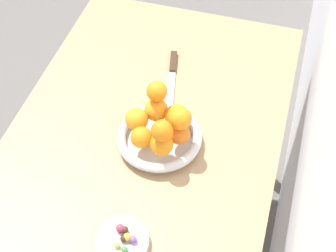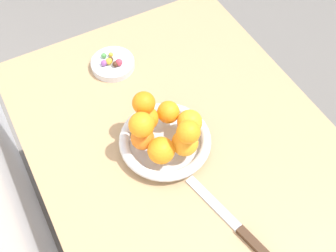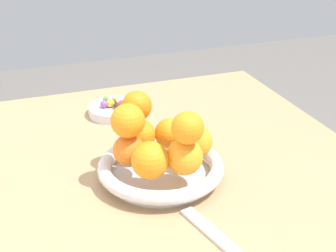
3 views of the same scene
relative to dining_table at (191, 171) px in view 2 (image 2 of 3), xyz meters
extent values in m
plane|color=slate|center=(0.00, 0.00, -0.65)|extent=(6.00, 6.00, 0.00)
cube|color=tan|center=(0.00, 0.00, 0.07)|extent=(1.10, 0.76, 0.04)
cylinder|color=tan|center=(0.49, -0.32, -0.30)|extent=(0.05, 0.05, 0.70)
cylinder|color=tan|center=(0.49, 0.32, -0.30)|extent=(0.05, 0.05, 0.70)
cylinder|color=silver|center=(0.06, 0.05, 0.10)|extent=(0.19, 0.19, 0.01)
torus|color=silver|center=(0.06, 0.05, 0.12)|extent=(0.24, 0.24, 0.03)
cylinder|color=silver|center=(0.37, 0.06, 0.10)|extent=(0.13, 0.13, 0.02)
sphere|color=orange|center=(0.00, 0.03, 0.16)|extent=(0.07, 0.07, 0.07)
sphere|color=orange|center=(0.05, -0.01, 0.16)|extent=(0.06, 0.06, 0.06)
sphere|color=orange|center=(0.10, 0.02, 0.16)|extent=(0.06, 0.06, 0.06)
sphere|color=orange|center=(0.11, 0.07, 0.16)|extent=(0.06, 0.06, 0.06)
sphere|color=orange|center=(0.06, 0.11, 0.16)|extent=(0.06, 0.06, 0.06)
sphere|color=orange|center=(0.01, 0.09, 0.16)|extent=(0.07, 0.07, 0.07)
sphere|color=orange|center=(-0.01, 0.03, 0.22)|extent=(0.06, 0.06, 0.06)
sphere|color=orange|center=(0.06, 0.11, 0.22)|extent=(0.06, 0.06, 0.06)
sphere|color=orange|center=(0.11, 0.08, 0.22)|extent=(0.06, 0.06, 0.06)
sphere|color=#8C4C99|center=(0.37, 0.08, 0.12)|extent=(0.02, 0.02, 0.02)
sphere|color=gold|center=(0.40, 0.05, 0.12)|extent=(0.01, 0.01, 0.01)
sphere|color=#472819|center=(0.35, 0.06, 0.12)|extent=(0.02, 0.02, 0.02)
sphere|color=#C6384C|center=(0.35, 0.04, 0.12)|extent=(0.02, 0.02, 0.02)
sphere|color=#472819|center=(0.38, 0.06, 0.12)|extent=(0.02, 0.02, 0.02)
sphere|color=#4C9947|center=(0.40, 0.07, 0.12)|extent=(0.02, 0.02, 0.02)
sphere|color=gold|center=(0.37, 0.07, 0.12)|extent=(0.02, 0.02, 0.02)
cube|color=#3F2819|center=(-0.27, 0.00, 0.10)|extent=(0.09, 0.04, 0.01)
cube|color=silver|center=(-0.14, 0.03, 0.09)|extent=(0.17, 0.06, 0.01)
camera|label=1|loc=(0.90, 0.32, 1.21)|focal=55.00mm
camera|label=2|loc=(-0.46, 0.32, 1.01)|focal=45.00mm
camera|label=3|loc=(-0.73, 0.32, 0.60)|focal=55.00mm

